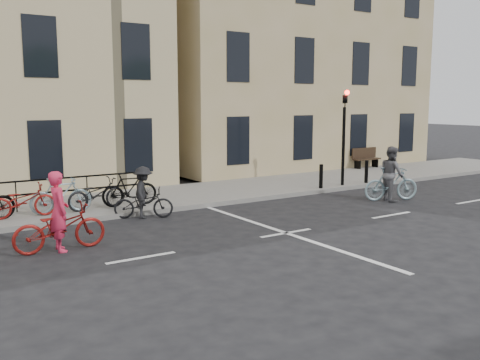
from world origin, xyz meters
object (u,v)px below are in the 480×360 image
traffic_light (344,126)px  cyclist_grey (391,179)px  cyclist_pink (59,223)px  cyclist_dark (143,198)px  bench (365,157)px

traffic_light → cyclist_grey: traffic_light is taller
cyclist_pink → cyclist_dark: bearing=-52.9°
traffic_light → cyclist_grey: 3.22m
traffic_light → bench: (4.80, 3.39, -1.78)m
traffic_light → cyclist_dark: traffic_light is taller
traffic_light → cyclist_pink: (-11.51, -2.79, -1.82)m
bench → cyclist_dark: bearing=-163.2°
bench → cyclist_grey: (-5.16, -6.10, 0.08)m
bench → cyclist_grey: size_ratio=0.80×
bench → traffic_light: bearing=-144.8°
traffic_light → cyclist_dark: bearing=-175.8°
cyclist_grey → cyclist_dark: bearing=97.6°
cyclist_grey → cyclist_pink: bearing=112.4°
cyclist_pink → cyclist_grey: (11.15, 0.08, 0.12)m
traffic_light → cyclist_pink: bearing=-166.4°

